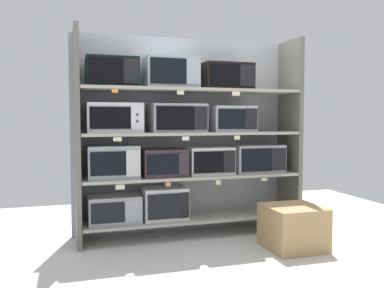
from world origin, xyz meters
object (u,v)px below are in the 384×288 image
Objects in this scene: microwave_6 at (114,118)px; microwave_7 at (177,118)px; microwave_5 at (257,158)px; microwave_10 at (171,73)px; microwave_2 at (113,162)px; microwave_8 at (230,119)px; microwave_11 at (225,77)px; microwave_3 at (163,162)px; microwave_9 at (112,72)px; microwave_0 at (114,209)px; shipping_carton at (293,227)px; microwave_1 at (164,203)px; microwave_4 at (209,160)px.

microwave_6 reaches higher than microwave_7.
microwave_10 is at bearing 180.00° from microwave_5.
microwave_8 reaches higher than microwave_2.
microwave_11 reaches higher than microwave_6.
microwave_11 reaches higher than microwave_7.
microwave_3 is at bearing 0.00° from microwave_6.
microwave_9 is at bearing -180.00° from microwave_7.
microwave_10 reaches higher than microwave_2.
microwave_8 reaches higher than microwave_0.
shipping_carton is at bearing -24.37° from microwave_0.
microwave_7 is 1.62m from shipping_carton.
microwave_2 is 1.08× the size of microwave_8.
microwave_5 is at bearing 92.64° from shipping_carton.
microwave_11 is (0.62, 0.00, -0.02)m from microwave_10.
microwave_6 is at bearing 179.97° from microwave_7.
microwave_2 is 0.99× the size of microwave_9.
microwave_10 reaches higher than microwave_0.
microwave_5 is (1.08, -0.00, 0.45)m from microwave_1.
microwave_4 is (0.52, -0.00, 0.00)m from microwave_3.
microwave_1 is 0.90× the size of microwave_9.
microwave_1 is at bearing -180.00° from microwave_11.
microwave_5 reaches higher than microwave_0.
microwave_8 is at bearing 0.01° from microwave_4.
microwave_6 reaches higher than microwave_3.
microwave_1 is 0.84× the size of microwave_10.
microwave_11 reaches higher than microwave_5.
microwave_2 is 0.95× the size of microwave_11.
microwave_6 is at bearing 179.99° from microwave_4.
microwave_9 is at bearing -180.00° from microwave_5.
shipping_carton is at bearing -87.36° from microwave_5.
microwave_5 reaches higher than microwave_1.
microwave_7 is at bearing -179.98° from microwave_8.
microwave_9 reaches higher than microwave_2.
microwave_11 is (1.23, -0.00, 0.90)m from microwave_2.
microwave_3 is at bearing 179.98° from microwave_11.
microwave_10 is (-0.68, -0.00, 0.48)m from microwave_8.
microwave_10 is 1.06× the size of shipping_carton.
microwave_9 is at bearing -179.96° from microwave_3.
microwave_3 is 0.88× the size of shipping_carton.
microwave_4 is 0.90× the size of microwave_10.
microwave_6 is at bearing 1.03° from microwave_9.
microwave_0 is at bearing 179.97° from microwave_7.
microwave_9 is at bearing -176.92° from microwave_0.
microwave_9 is (-0.02, -0.00, 0.46)m from microwave_6.
microwave_3 is 1.16m from microwave_11.
microwave_11 is at bearing -0.01° from microwave_0.
microwave_0 is 0.53m from microwave_1.
microwave_9 is (-0.01, -0.00, 1.39)m from microwave_0.
microwave_0 is 1.14m from microwave_7.
microwave_5 is (1.09, -0.00, 0.01)m from microwave_3.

